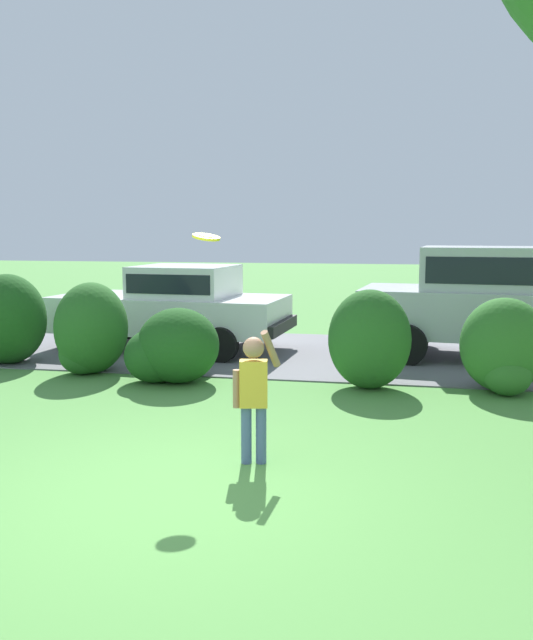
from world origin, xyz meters
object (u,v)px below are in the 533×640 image
Objects in this scene: parked_sedan at (175,304)px; child_thrower at (254,389)px; frisbee at (206,237)px; parked_suv at (497,297)px.

parked_sedan is 3.51× the size of child_thrower.
frisbee is at bearing 142.19° from child_thrower.
parked_suv is (5.66, 0.13, 0.23)m from parked_sedan.
parked_suv is at bearing 56.68° from frisbee.
parked_suv is 6.49m from frisbee.
frisbee is (-0.58, 0.45, 1.41)m from child_thrower.
frisbee is at bearing -67.65° from parked_sedan.
child_thrower is (2.72, -5.66, -0.13)m from parked_sedan.
parked_sedan is 5.78m from frisbee.
child_thrower is at bearing -116.91° from parked_suv.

